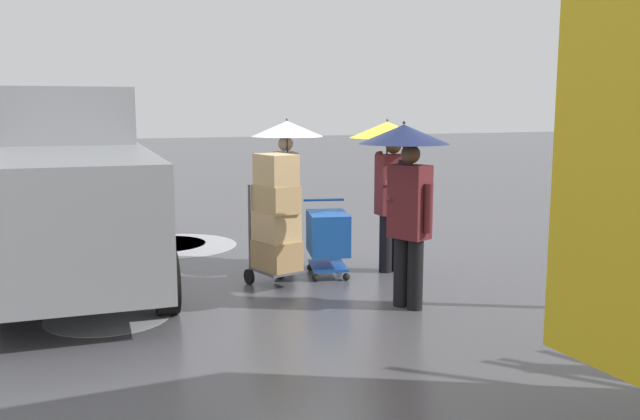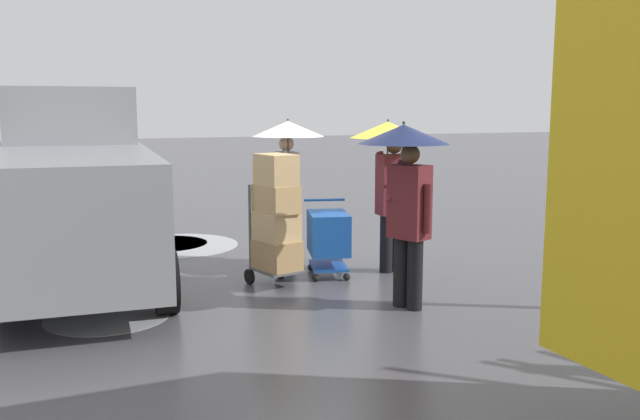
% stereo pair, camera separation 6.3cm
% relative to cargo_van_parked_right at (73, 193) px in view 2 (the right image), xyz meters
% --- Properties ---
extents(ground_plane, '(90.00, 90.00, 0.00)m').
position_rel_cargo_van_parked_right_xyz_m(ground_plane, '(-3.39, 0.87, -1.18)').
color(ground_plane, '#4C4C51').
extents(slush_patch_near_cluster, '(2.13, 2.13, 0.01)m').
position_rel_cargo_van_parked_right_xyz_m(slush_patch_near_cluster, '(-1.62, -1.84, -1.18)').
color(slush_patch_near_cluster, '#ADAFB5').
rests_on(slush_patch_near_cluster, ground).
extents(slush_patch_under_van, '(1.37, 1.37, 0.01)m').
position_rel_cargo_van_parked_right_xyz_m(slush_patch_under_van, '(-0.24, 1.82, -1.18)').
color(slush_patch_under_van, '#999BA0').
rests_on(slush_patch_under_van, ground).
extents(slush_patch_mid_street, '(1.45, 1.45, 0.01)m').
position_rel_cargo_van_parked_right_xyz_m(slush_patch_mid_street, '(-1.49, -2.06, -1.18)').
color(slush_patch_mid_street, silver).
rests_on(slush_patch_mid_street, ground).
extents(cargo_van_parked_right, '(2.42, 5.44, 2.60)m').
position_rel_cargo_van_parked_right_xyz_m(cargo_van_parked_right, '(0.00, 0.00, 0.00)').
color(cargo_van_parked_right, gray).
rests_on(cargo_van_parked_right, ground).
extents(shopping_cart_vendor, '(0.74, 0.93, 1.02)m').
position_rel_cargo_van_parked_right_xyz_m(shopping_cart_vendor, '(-3.23, 1.03, -0.61)').
color(shopping_cart_vendor, '#1951B2').
rests_on(shopping_cart_vendor, ground).
extents(hand_dolly_boxes, '(0.66, 0.80, 1.72)m').
position_rel_cargo_van_parked_right_xyz_m(hand_dolly_boxes, '(-2.40, 1.28, -0.26)').
color(hand_dolly_boxes, '#515156').
rests_on(hand_dolly_boxes, ground).
extents(pedestrian_pink_side, '(1.04, 1.04, 2.15)m').
position_rel_cargo_van_parked_right_xyz_m(pedestrian_pink_side, '(-4.10, 1.16, 0.41)').
color(pedestrian_pink_side, black).
rests_on(pedestrian_pink_side, ground).
extents(pedestrian_black_side, '(1.04, 1.04, 2.15)m').
position_rel_cargo_van_parked_right_xyz_m(pedestrian_black_side, '(-3.47, 2.72, 0.41)').
color(pedestrian_black_side, black).
rests_on(pedestrian_black_side, ground).
extents(pedestrian_white_side, '(1.04, 1.04, 2.15)m').
position_rel_cargo_van_parked_right_xyz_m(pedestrian_white_side, '(-2.95, 0.16, 0.41)').
color(pedestrian_white_side, black).
rests_on(pedestrian_white_side, ground).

